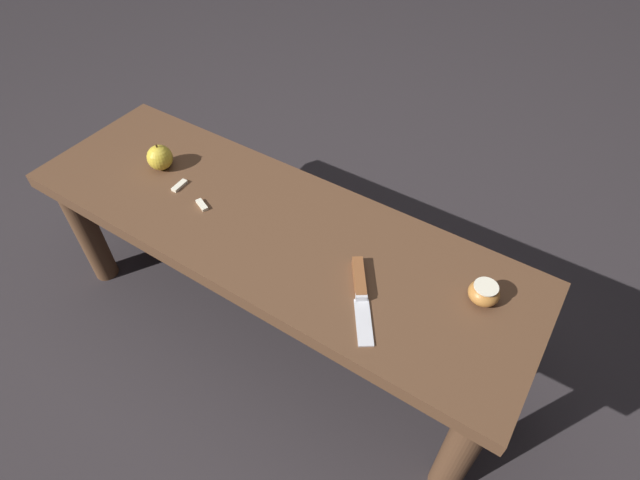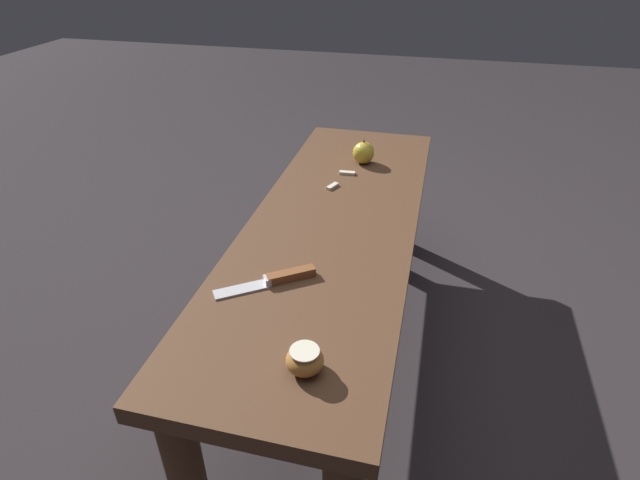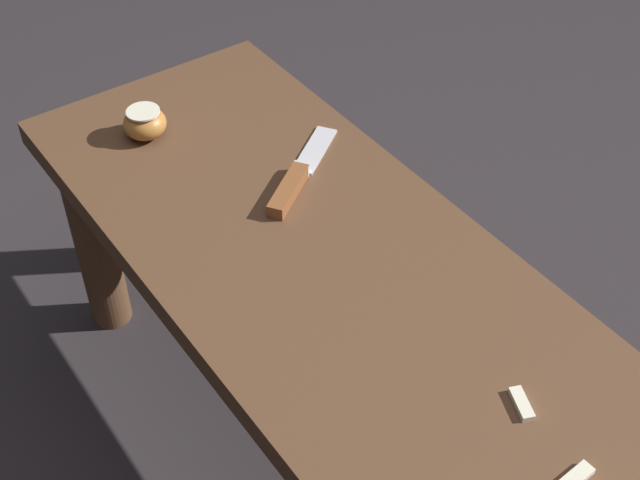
{
  "view_description": "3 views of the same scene",
  "coord_description": "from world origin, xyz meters",
  "px_view_note": "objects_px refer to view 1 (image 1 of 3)",
  "views": [
    {
      "loc": [
        -0.58,
        0.66,
        1.3
      ],
      "look_at": [
        -0.15,
        0.0,
        0.46
      ],
      "focal_mm": 28.0,
      "sensor_mm": 36.0,
      "label": 1
    },
    {
      "loc": [
        -1.1,
        -0.23,
        1.09
      ],
      "look_at": [
        -0.15,
        0.0,
        0.46
      ],
      "focal_mm": 28.0,
      "sensor_mm": 36.0,
      "label": 2
    },
    {
      "loc": [
        0.54,
        -0.49,
        1.26
      ],
      "look_at": [
        -0.15,
        0.0,
        0.46
      ],
      "focal_mm": 50.0,
      "sensor_mm": 36.0,
      "label": 3
    }
  ],
  "objects_px": {
    "wooden_bench": "(272,245)",
    "apple_whole": "(160,158)",
    "knife": "(360,288)",
    "apple_cut": "(484,293)"
  },
  "relations": [
    {
      "from": "wooden_bench",
      "to": "knife",
      "type": "relative_size",
      "value": 6.75
    },
    {
      "from": "wooden_bench",
      "to": "apple_cut",
      "type": "height_order",
      "value": "apple_cut"
    },
    {
      "from": "wooden_bench",
      "to": "apple_cut",
      "type": "distance_m",
      "value": 0.53
    },
    {
      "from": "knife",
      "to": "apple_whole",
      "type": "distance_m",
      "value": 0.67
    },
    {
      "from": "apple_cut",
      "to": "wooden_bench",
      "type": "bearing_deg",
      "value": 7.02
    },
    {
      "from": "apple_whole",
      "to": "apple_cut",
      "type": "bearing_deg",
      "value": -176.82
    },
    {
      "from": "knife",
      "to": "apple_whole",
      "type": "bearing_deg",
      "value": -130.88
    },
    {
      "from": "wooden_bench",
      "to": "apple_whole",
      "type": "height_order",
      "value": "apple_whole"
    },
    {
      "from": "wooden_bench",
      "to": "apple_whole",
      "type": "relative_size",
      "value": 17.19
    },
    {
      "from": "knife",
      "to": "apple_cut",
      "type": "height_order",
      "value": "apple_cut"
    }
  ]
}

